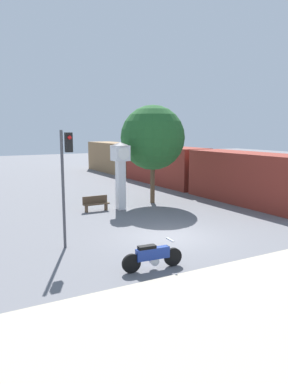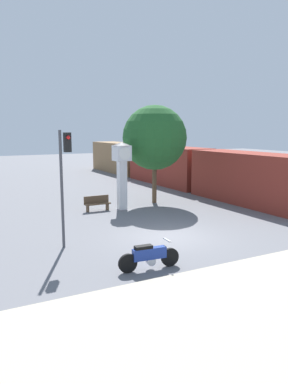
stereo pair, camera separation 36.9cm
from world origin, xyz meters
TOP-DOWN VIEW (x-y plane):
  - ground_plane at (0.00, 0.00)m, footprint 120.00×120.00m
  - motorcycle at (-2.75, -3.15)m, footprint 2.32×0.51m
  - clock_tower at (0.68, 6.55)m, footprint 1.12×1.12m
  - freight_train at (9.11, 14.76)m, footprint 2.80×31.54m
  - traffic_light at (-4.57, 0.79)m, footprint 0.50×0.35m
  - street_tree at (3.49, 7.43)m, footprint 4.27×4.27m
  - bench at (-0.86, 6.88)m, footprint 1.60×0.44m

SIDE VIEW (x-z plane):
  - ground_plane at x=0.00m, z-range 0.00..0.00m
  - bench at x=-0.86m, z-range 0.03..0.95m
  - motorcycle at x=-2.75m, z-range -0.02..1.01m
  - freight_train at x=9.11m, z-range 0.00..3.40m
  - clock_tower at x=0.68m, z-range 0.69..4.86m
  - traffic_light at x=-4.57m, z-range 0.89..5.80m
  - street_tree at x=3.49m, z-range 1.12..7.64m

